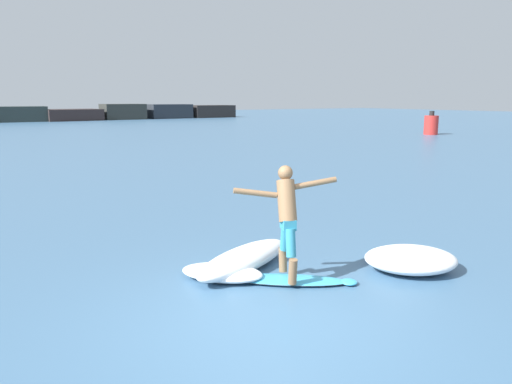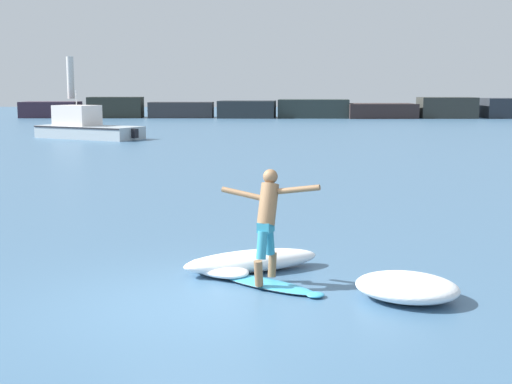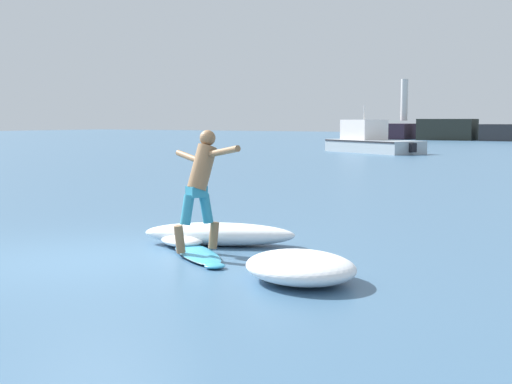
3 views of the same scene
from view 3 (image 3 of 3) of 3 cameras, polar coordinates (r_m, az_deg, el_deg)
The scene contains 7 objects.
ground_plane at distance 10.36m, azimuth -12.66°, elevation -5.28°, with size 200.00×200.00×0.00m, color #406586.
surfboard at distance 10.36m, azimuth -4.69°, elevation -4.94°, with size 1.83×1.57×0.21m.
surfer at distance 10.29m, azimuth -4.41°, elevation 0.98°, with size 1.56×0.88×1.75m.
fishing_boat_near_jetty at distance 43.73m, azimuth 9.07°, elevation 4.03°, with size 7.55×5.23×2.88m.
wave_foam_at_tail at distance 11.22m, azimuth -2.95°, elevation -3.38°, with size 2.47×1.64×0.35m.
wave_foam_at_nose at distance 8.71m, azimuth 3.57°, elevation -6.01°, with size 1.95×1.85×0.37m.
wave_foam_beside at distance 11.39m, azimuth -5.81°, elevation -3.63°, with size 1.43×1.49×0.21m.
Camera 3 is at (7.27, -7.11, 1.97)m, focal length 50.00 mm.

